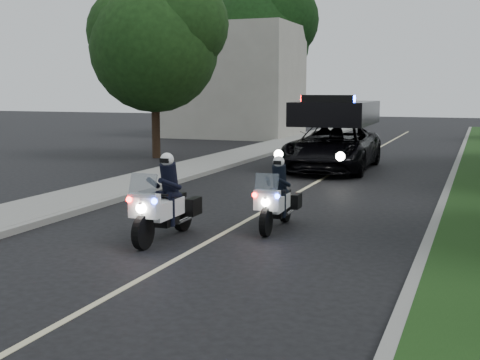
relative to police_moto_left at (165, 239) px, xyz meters
The scene contains 14 objects.
ground 1.00m from the police_moto_left, 24.67° to the left, with size 120.00×120.00×0.00m, color black.
curb_right 11.56m from the police_moto_left, 64.32° to the left, with size 0.20×60.00×0.15m, color gray.
grass_verge 11.88m from the police_moto_left, 61.27° to the left, with size 1.20×60.00×0.16m, color #193814.
curb_left 10.90m from the police_moto_left, 107.02° to the left, with size 0.20×60.00×0.15m, color gray.
sidewalk_left 11.27m from the police_moto_left, 112.38° to the left, with size 2.00×60.00×0.16m, color gray.
building_far 28.16m from the police_moto_left, 108.99° to the left, with size 8.00×6.00×7.00m, color #A8A396.
lane_marking 10.46m from the police_moto_left, 85.01° to the left, with size 0.12×50.00×0.01m, color #BFB78C.
police_moto_left is the anchor object (origin of this frame).
police_moto_right 2.51m from the police_moto_left, 44.40° to the left, with size 0.65×1.86×1.58m, color white, non-canonical shape.
police_suv 12.11m from the police_moto_left, 86.73° to the left, with size 2.86×6.18×3.00m, color black.
bicycle 24.57m from the police_moto_left, 94.39° to the left, with size 0.59×1.69×0.88m, color black.
cyclist 24.57m from the police_moto_left, 94.39° to the left, with size 0.56×0.37×1.55m, color black.
tree_left_near 15.36m from the police_moto_left, 119.35° to the left, with size 5.56×5.56×9.27m, color #1A3D14, non-canonical shape.
tree_left_far 30.92m from the police_moto_left, 106.45° to the left, with size 7.37×7.37×12.28m, color black, non-canonical shape.
Camera 1 is at (4.95, -11.36, 2.99)m, focal length 46.85 mm.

